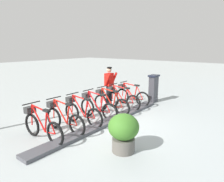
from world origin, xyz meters
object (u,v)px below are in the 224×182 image
at_px(bike_docked_0, 131,95).
at_px(bike_docked_4, 81,112).
at_px(bike_docked_3, 97,107).
at_px(worker_near_rack, 109,84).
at_px(bike_docked_1, 121,99).
at_px(bike_docked_2, 110,102).
at_px(bike_docked_5, 63,118).
at_px(payment_kiosk, 153,88).
at_px(planter_bush, 124,131).
at_px(bike_docked_6, 41,125).

height_order(bike_docked_0, bike_docked_4, same).
distance_m(bike_docked_0, bike_docked_3, 2.26).
bearing_deg(worker_near_rack, bike_docked_0, -157.38).
xyz_separation_m(bike_docked_1, bike_docked_2, (0.00, 0.75, 0.00)).
xyz_separation_m(bike_docked_2, bike_docked_5, (0.00, 2.26, 0.00)).
bearing_deg(worker_near_rack, bike_docked_1, 158.15).
bearing_deg(payment_kiosk, bike_docked_1, 72.19).
relative_size(payment_kiosk, planter_bush, 1.32).
bearing_deg(worker_near_rack, bike_docked_3, 116.15).
relative_size(bike_docked_5, bike_docked_6, 1.00).
xyz_separation_m(payment_kiosk, bike_docked_6, (0.57, 5.55, -0.24)).
height_order(bike_docked_2, bike_docked_3, same).
distance_m(payment_kiosk, bike_docked_1, 1.88).
distance_m(worker_near_rack, planter_bush, 4.50).
distance_m(bike_docked_3, bike_docked_4, 0.75).
bearing_deg(bike_docked_5, bike_docked_1, -90.00).
xyz_separation_m(payment_kiosk, planter_bush, (-1.59, 4.68, -0.12)).
distance_m(bike_docked_2, planter_bush, 3.04).
xyz_separation_m(bike_docked_0, bike_docked_6, (0.00, 4.53, 0.00)).
distance_m(bike_docked_6, planter_bush, 2.33).
height_order(payment_kiosk, bike_docked_3, payment_kiosk).
bearing_deg(bike_docked_6, bike_docked_4, -90.00).
xyz_separation_m(bike_docked_0, worker_near_rack, (0.92, 0.38, 0.48)).
bearing_deg(bike_docked_2, bike_docked_4, 90.00).
xyz_separation_m(payment_kiosk, bike_docked_3, (0.57, 3.29, -0.24)).
height_order(payment_kiosk, worker_near_rack, worker_near_rack).
xyz_separation_m(bike_docked_1, bike_docked_6, (0.00, 3.77, 0.00)).
bearing_deg(worker_near_rack, planter_bush, 133.32).
bearing_deg(payment_kiosk, bike_docked_5, 83.20).
relative_size(bike_docked_6, planter_bush, 1.77).
bearing_deg(bike_docked_4, bike_docked_0, -90.00).
bearing_deg(bike_docked_1, bike_docked_2, 90.00).
distance_m(bike_docked_3, bike_docked_6, 2.26).
height_order(bike_docked_0, bike_docked_1, same).
xyz_separation_m(bike_docked_1, worker_near_rack, (0.92, -0.37, 0.48)).
height_order(bike_docked_0, bike_docked_2, same).
height_order(bike_docked_2, bike_docked_5, same).
bearing_deg(bike_docked_0, bike_docked_5, 90.00).
relative_size(bike_docked_4, planter_bush, 1.77).
bearing_deg(payment_kiosk, bike_docked_2, 77.28).
relative_size(bike_docked_1, bike_docked_4, 1.00).
distance_m(bike_docked_3, worker_near_rack, 2.15).
height_order(payment_kiosk, bike_docked_6, payment_kiosk).
bearing_deg(bike_docked_1, bike_docked_3, 90.00).
bearing_deg(bike_docked_6, planter_bush, -157.92).
relative_size(bike_docked_2, planter_bush, 1.77).
xyz_separation_m(bike_docked_6, worker_near_rack, (0.92, -4.14, 0.48)).
distance_m(bike_docked_3, planter_bush, 2.57).
relative_size(payment_kiosk, bike_docked_2, 0.74).
distance_m(bike_docked_0, bike_docked_4, 3.02).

